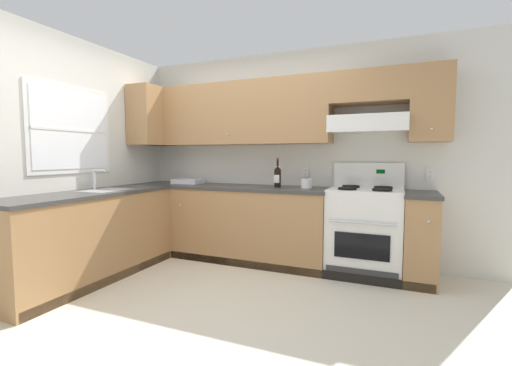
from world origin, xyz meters
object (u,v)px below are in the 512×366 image
Objects in this scene: wine_bottle at (278,176)px; paper_towel_roll at (307,184)px; bowl at (188,182)px; stove at (365,231)px.

wine_bottle reaches higher than paper_towel_roll.
wine_bottle is 1.29m from bowl.
paper_towel_roll is (1.63, -0.03, 0.03)m from bowl.
wine_bottle is 0.91× the size of bowl.
paper_towel_roll is at bearing 4.65° from wine_bottle.
bowl is at bearing 178.24° from stove.
paper_towel_roll is (-0.65, 0.04, 0.48)m from stove.
paper_towel_roll is at bearing -1.22° from bowl.
bowl is at bearing 178.78° from paper_towel_roll.
bowl is 1.63m from paper_towel_roll.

